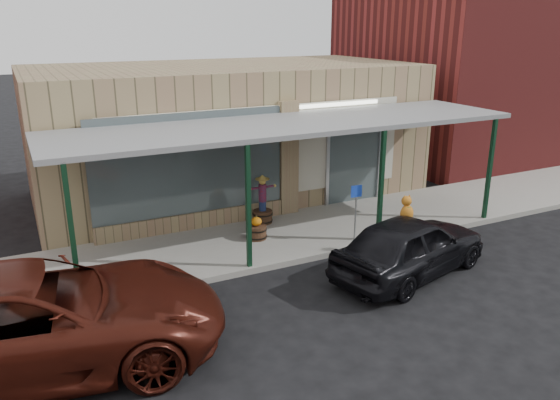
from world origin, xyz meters
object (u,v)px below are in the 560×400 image
handicap_sign (356,205)px  parked_sedan (410,245)px  car_maroon (32,320)px  barrel_scarecrow (263,207)px  barrel_pumpkin (256,230)px

handicap_sign → parked_sedan: handicap_sign is taller
parked_sedan → car_maroon: car_maroon is taller
barrel_scarecrow → parked_sedan: bearing=-47.4°
handicap_sign → parked_sedan: (0.16, -1.97, -0.38)m
barrel_pumpkin → parked_sedan: bearing=-53.2°
barrel_scarecrow → parked_sedan: 4.53m
barrel_scarecrow → car_maroon: 7.39m
barrel_scarecrow → handicap_sign: size_ratio=0.94×
car_maroon → handicap_sign: bearing=-67.0°
barrel_pumpkin → parked_sedan: (2.37, -3.18, 0.34)m
handicap_sign → car_maroon: size_ratio=0.23×
barrel_scarecrow → car_maroon: size_ratio=0.22×
handicap_sign → car_maroon: (-7.64, -2.01, -0.22)m
barrel_pumpkin → car_maroon: car_maroon is taller
handicap_sign → car_maroon: 7.90m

